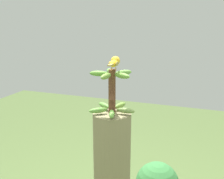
{
  "coord_description": "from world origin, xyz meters",
  "views": [
    {
      "loc": [
        -0.55,
        1.51,
        1.76
      ],
      "look_at": [
        0.0,
        0.0,
        1.35
      ],
      "focal_mm": 41.36,
      "sensor_mm": 36.0,
      "label": 1
    }
  ],
  "objects": [
    {
      "name": "perched_bird",
      "position": [
        -0.02,
        0.01,
        1.53
      ],
      "size": [
        0.06,
        0.2,
        0.08
      ],
      "color": "#C68933",
      "rests_on": "banana_bunch"
    },
    {
      "name": "banana_bunch",
      "position": [
        -0.0,
        0.0,
        1.33
      ],
      "size": [
        0.3,
        0.3,
        0.29
      ],
      "color": "brown",
      "rests_on": "banana_tree"
    }
  ]
}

